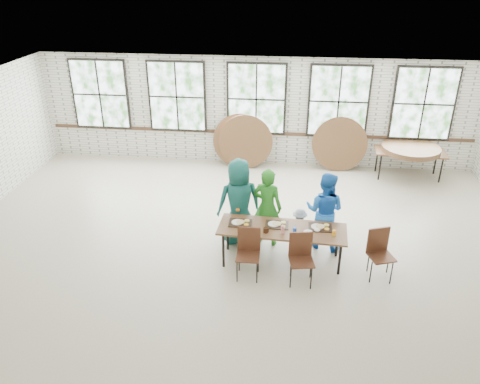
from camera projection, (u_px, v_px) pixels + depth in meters
The scene contains 13 objects.
room at pixel (256, 101), 12.70m from camera, with size 12.00×12.00×12.00m.
dining_table at pixel (282, 231), 8.80m from camera, with size 2.44×0.95×0.74m.
chair_near_left at pixel (248, 248), 8.50m from camera, with size 0.42×0.41×0.95m.
chair_near_right at pixel (301, 254), 8.34m from camera, with size 0.48×0.47×0.95m.
chair_spare at pixel (379, 249), 8.47m from camera, with size 0.53×0.52×0.95m.
adult_teal at pixel (239, 202), 9.37m from camera, with size 0.89×0.58×1.81m, color #165448.
adult_green at pixel (267, 207), 9.35m from camera, with size 0.60×0.40×1.65m, color #24731E.
toddler at pixel (299, 227), 9.47m from camera, with size 0.52×0.30×0.81m, color #162446.
adult_blue at pixel (325, 211), 9.24m from camera, with size 0.79×0.61×1.62m, color blue.
storage_table at pixel (410, 153), 12.34m from camera, with size 1.84×0.85×0.74m.
tabletop_clutter at pixel (287, 229), 8.72m from camera, with size 2.00×0.60×0.11m.
round_tops_stacked at pixel (411, 149), 12.29m from camera, with size 1.50×1.50×0.13m.
round_tops_leaning at pixel (275, 142), 12.91m from camera, with size 4.25×0.42×1.49m.
Camera 1 is at (0.93, -8.01, 5.26)m, focal length 35.00 mm.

